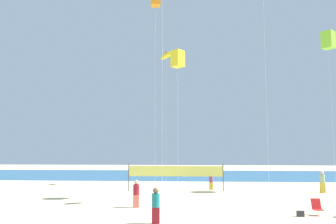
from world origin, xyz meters
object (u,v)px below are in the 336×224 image
at_px(kite_lime_box, 328,40).
at_px(volleyball_net, 175,172).
at_px(beachgoer_teal_shirt, 156,204).
at_px(folding_beach_chair, 317,207).
at_px(kite_yellow_box, 178,59).
at_px(beachgoer_maroon_shirt, 136,193).
at_px(beach_handbag, 300,214).
at_px(kite_yellow_inflatable, 166,56).
at_px(beachgoer_sage_shirt, 322,181).
at_px(beachgoer_plum_shirt, 211,181).

bearing_deg(kite_lime_box, volleyball_net, -177.10).
height_order(beachgoer_teal_shirt, folding_beach_chair, beachgoer_teal_shirt).
distance_m(folding_beach_chair, kite_yellow_box, 14.40).
distance_m(beachgoer_maroon_shirt, kite_lime_box, 22.39).
bearing_deg(beach_handbag, kite_yellow_box, 136.12).
distance_m(folding_beach_chair, volleyball_net, 13.37).
xyz_separation_m(beachgoer_maroon_shirt, folding_beach_chair, (10.51, -1.81, -0.45)).
bearing_deg(kite_lime_box, folding_beach_chair, -116.59).
height_order(volleyball_net, kite_yellow_inflatable, kite_yellow_inflatable).
relative_size(volleyball_net, beach_handbag, 21.73).
distance_m(beachgoer_maroon_shirt, kite_yellow_box, 11.01).
bearing_deg(beachgoer_maroon_shirt, volleyball_net, -144.04).
xyz_separation_m(beach_handbag, kite_lime_box, (6.60, 11.55, 13.37)).
xyz_separation_m(beachgoer_teal_shirt, kite_yellow_inflatable, (-0.83, 18.96, 12.80)).
bearing_deg(beachgoer_maroon_shirt, beachgoer_teal_shirt, 70.23).
relative_size(beachgoer_sage_shirt, kite_yellow_box, 0.16).
relative_size(beach_handbag, kite_yellow_box, 0.03).
xyz_separation_m(beachgoer_sage_shirt, kite_yellow_inflatable, (-13.65, 6.19, 12.76)).
xyz_separation_m(folding_beach_chair, volleyball_net, (-8.40, 10.34, 1.17)).
relative_size(beachgoer_plum_shirt, beachgoer_teal_shirt, 0.86).
height_order(beachgoer_sage_shirt, folding_beach_chair, beachgoer_sage_shirt).
bearing_deg(volleyball_net, kite_lime_box, 2.90).
distance_m(beachgoer_plum_shirt, kite_lime_box, 16.65).
bearing_deg(kite_yellow_inflatable, beachgoer_maroon_shirt, -93.52).
height_order(beachgoer_teal_shirt, kite_lime_box, kite_lime_box).
xyz_separation_m(beachgoer_plum_shirt, beachgoer_sage_shirt, (9.24, -1.58, 0.16)).
distance_m(beachgoer_sage_shirt, beach_handbag, 11.67).
bearing_deg(folding_beach_chair, beachgoer_sage_shirt, 23.95).
height_order(volleyball_net, kite_lime_box, kite_lime_box).
xyz_separation_m(beachgoer_plum_shirt, beach_handbag, (4.14, -12.05, -0.66)).
relative_size(beachgoer_teal_shirt, kite_yellow_inflatable, 0.12).
distance_m(beachgoer_sage_shirt, volleyball_net, 12.44).
bearing_deg(folding_beach_chair, beach_handbag, 161.10).
relative_size(kite_yellow_inflatable, kite_lime_box, 0.99).
height_order(beachgoer_plum_shirt, kite_yellow_inflatable, kite_yellow_inflatable).
distance_m(beachgoer_teal_shirt, kite_lime_box, 23.56).
height_order(kite_yellow_inflatable, kite_lime_box, kite_lime_box).
xyz_separation_m(beachgoer_maroon_shirt, beachgoer_sage_shirt, (14.53, 8.15, 0.05)).
relative_size(beachgoer_teal_shirt, folding_beach_chair, 1.98).
height_order(beachgoer_sage_shirt, volleyball_net, volleyball_net).
relative_size(beachgoer_sage_shirt, kite_yellow_inflatable, 0.13).
bearing_deg(beachgoer_plum_shirt, volleyball_net, -165.84).
relative_size(volleyball_net, kite_yellow_box, 0.74).
bearing_deg(beachgoer_sage_shirt, beach_handbag, -46.07).
bearing_deg(kite_yellow_inflatable, folding_beach_chair, -59.22).
xyz_separation_m(beachgoer_plum_shirt, folding_beach_chair, (5.22, -11.55, -0.35)).
distance_m(beachgoer_plum_shirt, kite_yellow_box, 11.61).
height_order(beach_handbag, kite_yellow_inflatable, kite_yellow_inflatable).
relative_size(beachgoer_teal_shirt, kite_lime_box, 0.12).
xyz_separation_m(beachgoer_maroon_shirt, beach_handbag, (9.43, -2.32, -0.76)).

